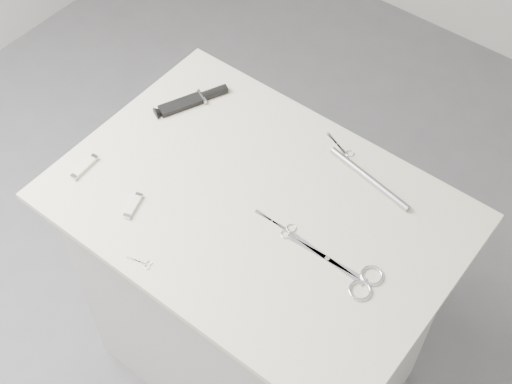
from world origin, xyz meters
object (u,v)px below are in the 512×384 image
Objects in this scene: plinth at (257,297)px; tiny_scissors at (143,263)px; pocket_knife_a at (85,167)px; metal_rail at (369,178)px; sheathed_knife at (196,99)px; pocket_knife_b at (133,206)px; embroidery_scissors_a at (281,227)px; embroidery_scissors_b at (342,150)px; large_shears at (352,274)px.

tiny_scissors is (-0.11, -0.30, 0.47)m from plinth.
metal_rail is at bearing -59.67° from pocket_knife_a.
sheathed_knife is at bearing -15.03° from pocket_knife_a.
tiny_scissors is 0.17m from pocket_knife_b.
embroidery_scissors_a is 0.30m from embroidery_scissors_b.
embroidery_scissors_a is at bearing -109.53° from metal_rail.
metal_rail is (0.18, 0.24, 0.48)m from plinth.
plinth is 0.62m from sheathed_knife.
sheathed_knife is (-0.44, 0.20, 0.01)m from embroidery_scissors_a.
tiny_scissors is at bearing -114.85° from pocket_knife_a.
sheathed_knife is at bearing -0.34° from pocket_knife_b.
sheathed_knife is 0.76× the size of metal_rail.
embroidery_scissors_b is 0.61m from tiny_scissors.
metal_rail is (0.42, 0.43, 0.00)m from pocket_knife_b.
pocket_knife_b is (-0.13, 0.11, 0.00)m from tiny_scissors.
pocket_knife_b is 0.60m from metal_rail.
large_shears is 0.29m from metal_rail.
plinth is 8.08× the size of embroidery_scissors_a.
embroidery_scissors_b is 0.38× the size of metal_rail.
pocket_knife_b is (0.12, -0.38, -0.00)m from sheathed_knife.
large_shears is 0.69m from sheathed_knife.
sheathed_knife is 2.47× the size of pocket_knife_b.
metal_rail is (-0.12, 0.26, 0.01)m from large_shears.
plinth is at bearing 55.36° from tiny_scissors.
plinth is 0.57m from tiny_scissors.
plinth is 3.45× the size of metal_rail.
pocket_knife_a is (-0.42, -0.18, 0.48)m from plinth.
sheathed_knife is at bearing 155.75° from embroidery_scissors_a.
large_shears is 0.38m from embroidery_scissors_b.
sheathed_knife reaches higher than embroidery_scissors_b.
pocket_knife_a is (-0.32, 0.12, 0.00)m from tiny_scissors.
sheathed_knife is at bearing -145.56° from embroidery_scissors_b.
pocket_knife_a reaches higher than embroidery_scissors_a.
large_shears is (0.30, -0.03, 0.47)m from plinth.
tiny_scissors is at bearing -109.31° from plinth.
metal_rail is at bearing -61.85° from pocket_knife_b.
plinth is at bearing -127.04° from metal_rail.
embroidery_scissors_a is 1.11× the size of embroidery_scissors_b.
pocket_knife_a is 0.73m from metal_rail.
plinth is at bearing -91.97° from sheathed_knife.
large_shears reaches higher than tiny_scissors.
large_shears is 3.03× the size of pocket_knife_b.
tiny_scissors is (-0.17, -0.58, -0.00)m from embroidery_scissors_b.
sheathed_knife is (-0.66, 0.20, 0.00)m from large_shears.
embroidery_scissors_a is 0.43× the size of metal_rail.
embroidery_scissors_b reaches higher than plinth.
embroidery_scissors_a is at bearing -64.83° from embroidery_scissors_b.
metal_rail is at bearing -0.14° from embroidery_scissors_b.
large_shears is at bearing -31.71° from embroidery_scissors_b.
sheathed_knife is (-0.36, 0.18, 0.48)m from plinth.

